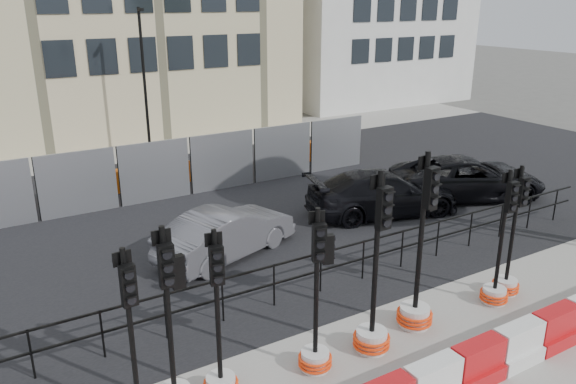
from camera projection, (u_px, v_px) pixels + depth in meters
ground at (352, 317)px, 11.74m from camera, size 120.00×120.00×0.00m
road at (216, 213)px, 17.41m from camera, size 40.00×14.00×0.03m
sidewalk_far at (132, 150)px, 24.71m from camera, size 40.00×4.00×0.02m
kerb_railing at (321, 265)px, 12.49m from camera, size 18.00×0.04×1.00m
heras_fencing at (196, 168)px, 19.80m from camera, size 14.33×1.72×2.00m
lamp_post_far at (144, 78)px, 23.08m from camera, size 0.12×0.56×6.00m
barrier_row at (455, 375)px, 9.35m from camera, size 12.55×0.50×0.80m
traffic_signal_b at (174, 369)px, 8.86m from camera, size 0.63×0.63×3.20m
traffic_signal_c at (220, 364)px, 9.20m from camera, size 0.59×0.59×3.01m
traffic_signal_d at (316, 334)px, 9.83m from camera, size 0.61×0.61×3.10m
traffic_signal_e at (373, 317)px, 10.37m from camera, size 0.70×0.70×3.56m
traffic_signal_f at (418, 288)px, 11.12m from camera, size 0.72×0.72×3.67m
traffic_signal_g at (497, 277)px, 12.06m from camera, size 0.60×0.60×3.05m
traffic_signal_h at (508, 269)px, 12.45m from camera, size 0.59×0.59×3.01m
car_b at (227, 233)px, 14.33m from camera, size 3.76×4.74×1.29m
car_c at (383, 193)px, 17.13m from camera, size 4.18×5.64×1.37m
car_d at (467, 178)px, 18.58m from camera, size 6.00×6.68×1.38m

